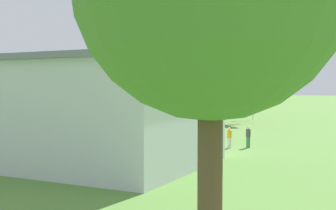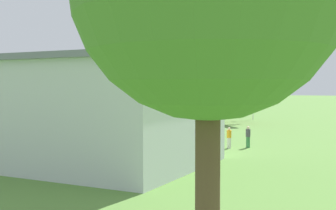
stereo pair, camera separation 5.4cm
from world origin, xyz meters
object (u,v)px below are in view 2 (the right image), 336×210
(person_beside_truck, at_px, (15,121))
(person_at_fence_line, at_px, (215,134))
(person_by_parked_cars, at_px, (229,138))
(biplane, at_px, (229,95))
(windsock, at_px, (249,90))
(person_watching_takeoff, at_px, (217,131))
(person_near_hangar_door, at_px, (248,137))

(person_beside_truck, bearing_deg, person_at_fence_line, 172.14)
(person_at_fence_line, xyz_separation_m, person_beside_truck, (26.47, -3.65, -0.00))
(person_by_parked_cars, bearing_deg, biplane, -72.92)
(biplane, height_order, person_beside_truck, biplane)
(windsock, bearing_deg, person_beside_truck, 49.32)
(person_watching_takeoff, distance_m, windsock, 27.16)
(person_at_fence_line, distance_m, windsock, 29.86)
(biplane, xyz_separation_m, person_watching_takeoff, (-4.70, 18.93, -3.06))
(person_at_fence_line, xyz_separation_m, windsock, (4.43, -29.30, 3.73))
(person_near_hangar_door, bearing_deg, biplane, -69.29)
(biplane, relative_size, person_near_hangar_door, 4.51)
(person_near_hangar_door, bearing_deg, person_at_fence_line, -20.63)
(person_by_parked_cars, bearing_deg, windsock, -78.51)
(person_at_fence_line, distance_m, person_by_parked_cars, 3.03)
(person_at_fence_line, distance_m, person_watching_takeoff, 2.75)
(biplane, distance_m, person_watching_takeoff, 19.74)
(person_at_fence_line, bearing_deg, windsock, -81.40)
(biplane, xyz_separation_m, windsock, (-0.92, -7.70, 0.69))
(person_at_fence_line, relative_size, person_watching_takeoff, 1.03)
(person_at_fence_line, bearing_deg, biplane, -76.09)
(person_by_parked_cars, bearing_deg, person_watching_takeoff, -61.94)
(person_by_parked_cars, distance_m, windsock, 32.44)
(windsock, bearing_deg, person_by_parked_cars, 101.49)
(person_by_parked_cars, bearing_deg, person_beside_truck, -11.79)
(person_beside_truck, bearing_deg, person_by_parked_cars, 168.21)
(person_watching_takeoff, xyz_separation_m, windsock, (3.78, -26.63, 3.75))
(person_beside_truck, xyz_separation_m, person_by_parked_cars, (-28.46, 5.94, 0.01))
(biplane, relative_size, windsock, 1.54)
(biplane, distance_m, person_by_parked_cars, 25.17)
(person_watching_takeoff, bearing_deg, person_by_parked_cars, 118.06)
(biplane, bearing_deg, person_beside_truck, 40.35)
(biplane, relative_size, person_at_fence_line, 4.74)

